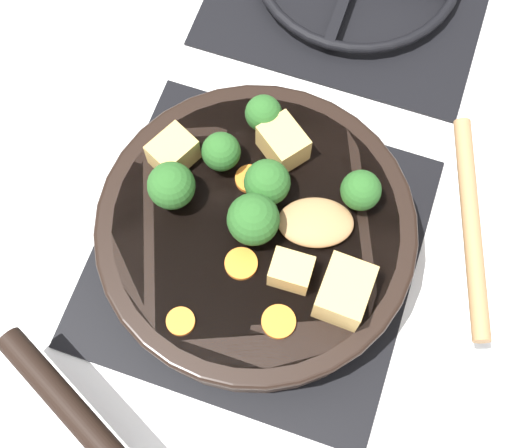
{
  "coord_description": "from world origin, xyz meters",
  "views": [
    {
      "loc": [
        0.07,
        -0.21,
        0.68
      ],
      "look_at": [
        0.0,
        0.0,
        0.08
      ],
      "focal_mm": 50.0,
      "sensor_mm": 36.0,
      "label": 1
    }
  ],
  "objects": [
    {
      "name": "front_burner_grate",
      "position": [
        0.0,
        0.0,
        0.01
      ],
      "size": [
        0.31,
        0.31,
        0.03
      ],
      "color": "black",
      "rests_on": "ground_plane"
    },
    {
      "name": "tofu_cube_center_large",
      "position": [
        0.0,
        0.08,
        0.09
      ],
      "size": [
        0.05,
        0.05,
        0.03
      ],
      "primitive_type": "cube",
      "rotation": [
        0.0,
        0.0,
        2.5
      ],
      "color": "tan",
      "rests_on": "skillet_pan"
    },
    {
      "name": "broccoli_floret_near_spoon",
      "position": [
        0.08,
        0.05,
        0.1
      ],
      "size": [
        0.04,
        0.04,
        0.04
      ],
      "color": "#709956",
      "rests_on": "skillet_pan"
    },
    {
      "name": "broccoli_floret_center_top",
      "position": [
        0.0,
        0.03,
        0.11
      ],
      "size": [
        0.04,
        0.04,
        0.05
      ],
      "color": "#709956",
      "rests_on": "skillet_pan"
    },
    {
      "name": "carrot_slice_near_center",
      "position": [
        -0.03,
        -0.11,
        0.08
      ],
      "size": [
        0.02,
        0.02,
        0.01
      ],
      "primitive_type": "cylinder",
      "color": "orange",
      "rests_on": "skillet_pan"
    },
    {
      "name": "carrot_slice_orange_thin",
      "position": [
        0.05,
        -0.08,
        0.08
      ],
      "size": [
        0.03,
        0.03,
        0.01
      ],
      "primitive_type": "cylinder",
      "color": "orange",
      "rests_on": "skillet_pan"
    },
    {
      "name": "tofu_cube_near_handle",
      "position": [
        0.09,
        -0.04,
        0.1
      ],
      "size": [
        0.04,
        0.05,
        0.04
      ],
      "primitive_type": "cube",
      "rotation": [
        0.0,
        0.0,
        1.53
      ],
      "color": "tan",
      "rests_on": "skillet_pan"
    },
    {
      "name": "tofu_cube_west_chunk",
      "position": [
        -0.09,
        0.04,
        0.09
      ],
      "size": [
        0.05,
        0.05,
        0.03
      ],
      "primitive_type": "cube",
      "rotation": [
        0.0,
        0.0,
        1.11
      ],
      "color": "tan",
      "rests_on": "skillet_pan"
    },
    {
      "name": "carrot_slice_under_broccoli",
      "position": [
        -0.02,
        0.04,
        0.08
      ],
      "size": [
        0.03,
        0.03,
        0.01
      ],
      "primitive_type": "cylinder",
      "color": "orange",
      "rests_on": "skillet_pan"
    },
    {
      "name": "broccoli_floret_west_rim",
      "position": [
        -0.0,
        -0.01,
        0.11
      ],
      "size": [
        0.05,
        0.05,
        0.05
      ],
      "color": "#709956",
      "rests_on": "skillet_pan"
    },
    {
      "name": "skillet_pan",
      "position": [
        -0.0,
        -0.0,
        0.06
      ],
      "size": [
        0.32,
        0.39,
        0.05
      ],
      "color": "black",
      "rests_on": "front_burner_grate"
    },
    {
      "name": "ground_plane",
      "position": [
        0.0,
        0.0,
        0.0
      ],
      "size": [
        2.4,
        2.4,
        0.0
      ],
      "primitive_type": "plane",
      "color": "white"
    },
    {
      "name": "broccoli_floret_north_edge",
      "position": [
        -0.03,
        0.1,
        0.1
      ],
      "size": [
        0.03,
        0.03,
        0.04
      ],
      "color": "#709956",
      "rests_on": "skillet_pan"
    },
    {
      "name": "wooden_spoon",
      "position": [
        0.12,
        0.04,
        0.09
      ],
      "size": [
        0.21,
        0.2,
        0.02
      ],
      "color": "#A87A4C",
      "rests_on": "skillet_pan"
    },
    {
      "name": "tofu_cube_east_chunk",
      "position": [
        0.04,
        -0.04,
        0.09
      ],
      "size": [
        0.04,
        0.03,
        0.03
      ],
      "primitive_type": "cube",
      "rotation": [
        0.0,
        0.0,
        3.17
      ],
      "color": "tan",
      "rests_on": "skillet_pan"
    },
    {
      "name": "carrot_slice_edge_slice",
      "position": [
        -0.0,
        -0.04,
        0.08
      ],
      "size": [
        0.03,
        0.03,
        0.01
      ],
      "primitive_type": "cylinder",
      "color": "orange",
      "rests_on": "skillet_pan"
    },
    {
      "name": "broccoli_floret_east_rim",
      "position": [
        -0.08,
        0.0,
        0.11
      ],
      "size": [
        0.04,
        0.04,
        0.05
      ],
      "color": "#709956",
      "rests_on": "skillet_pan"
    },
    {
      "name": "broccoli_floret_south_cluster",
      "position": [
        -0.05,
        0.05,
        0.1
      ],
      "size": [
        0.04,
        0.04,
        0.04
      ],
      "color": "#709956",
      "rests_on": "skillet_pan"
    }
  ]
}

